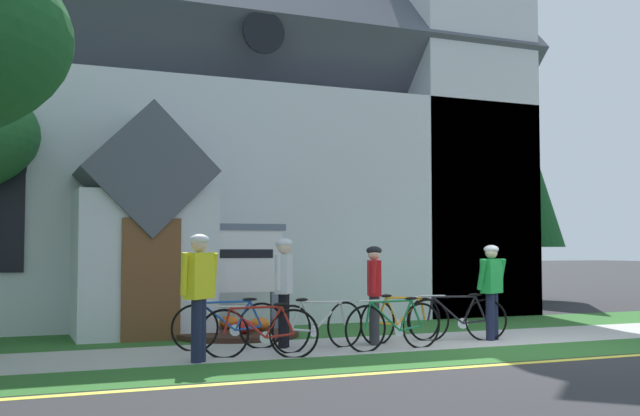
% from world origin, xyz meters
% --- Properties ---
extents(ground, '(140.00, 140.00, 0.00)m').
position_xyz_m(ground, '(0.00, 4.00, 0.00)').
color(ground, '#2B2B2D').
extents(sidewalk_slab, '(32.00, 2.06, 0.01)m').
position_xyz_m(sidewalk_slab, '(-2.89, 1.46, 0.01)').
color(sidewalk_slab, '#B7B5AD').
rests_on(sidewalk_slab, ground).
extents(grass_verge, '(32.00, 1.45, 0.01)m').
position_xyz_m(grass_verge, '(-2.89, -0.30, 0.00)').
color(grass_verge, '#2D6628').
rests_on(grass_verge, ground).
extents(church_lawn, '(24.00, 2.39, 0.01)m').
position_xyz_m(church_lawn, '(-2.89, 3.68, 0.00)').
color(church_lawn, '#2D6628').
rests_on(church_lawn, ground).
extents(curb_paint_stripe, '(28.00, 0.16, 0.01)m').
position_xyz_m(curb_paint_stripe, '(-2.89, -1.18, 0.00)').
color(curb_paint_stripe, yellow).
rests_on(curb_paint_stripe, ground).
extents(church_building, '(14.49, 12.72, 13.35)m').
position_xyz_m(church_building, '(-2.53, 10.01, 4.77)').
color(church_building, silver).
rests_on(church_building, ground).
extents(church_sign, '(2.00, 0.28, 2.04)m').
position_xyz_m(church_sign, '(-3.86, 3.64, 1.33)').
color(church_sign, slate).
rests_on(church_sign, ground).
extents(flower_bed, '(2.25, 2.25, 0.34)m').
position_xyz_m(flower_bed, '(-3.88, 3.40, 0.08)').
color(flower_bed, '#382319').
rests_on(flower_bed, ground).
extents(bicycle_white, '(1.66, 0.61, 0.83)m').
position_xyz_m(bicycle_white, '(-0.54, 1.33, 0.38)').
color(bicycle_white, black).
rests_on(bicycle_white, ground).
extents(bicycle_blue, '(1.62, 0.68, 0.81)m').
position_xyz_m(bicycle_blue, '(-4.30, 0.68, 0.37)').
color(bicycle_blue, black).
rests_on(bicycle_blue, ground).
extents(bicycle_black, '(1.76, 0.58, 0.84)m').
position_xyz_m(bicycle_black, '(-3.19, 1.13, 0.39)').
color(bicycle_black, black).
rests_on(bicycle_black, ground).
extents(bicycle_orange, '(1.77, 0.46, 0.84)m').
position_xyz_m(bicycle_orange, '(-1.52, 1.53, 0.39)').
color(bicycle_orange, black).
rests_on(bicycle_orange, ground).
extents(bicycle_red, '(1.79, 0.16, 0.82)m').
position_xyz_m(bicycle_red, '(-4.46, 1.71, 0.38)').
color(bicycle_red, black).
rests_on(bicycle_red, ground).
extents(bicycle_green, '(1.77, 0.21, 0.83)m').
position_xyz_m(bicycle_green, '(-2.09, 0.72, 0.38)').
color(bicycle_green, black).
rests_on(bicycle_green, ground).
extents(cyclist_in_white_jersey, '(0.37, 0.65, 1.62)m').
position_xyz_m(cyclist_in_white_jersey, '(-2.09, 1.41, 0.94)').
color(cyclist_in_white_jersey, '#2D2D33').
rests_on(cyclist_in_white_jersey, ground).
extents(cyclist_in_orange_jersey, '(0.62, 0.42, 1.64)m').
position_xyz_m(cyclist_in_orange_jersey, '(0.05, 1.15, 0.96)').
color(cyclist_in_orange_jersey, '#191E38').
rests_on(cyclist_in_orange_jersey, ground).
extents(cyclist_in_red_jersey, '(0.46, 0.57, 1.74)m').
position_xyz_m(cyclist_in_red_jersey, '(-3.60, 1.60, 1.03)').
color(cyclist_in_red_jersey, black).
rests_on(cyclist_in_red_jersey, ground).
extents(cyclist_in_yellow_jersey, '(0.58, 0.53, 1.78)m').
position_xyz_m(cyclist_in_yellow_jersey, '(-5.22, 0.56, 1.06)').
color(cyclist_in_yellow_jersey, '#191E38').
rests_on(cyclist_in_yellow_jersey, ground).
extents(roadside_conifer, '(3.08, 3.08, 6.84)m').
position_xyz_m(roadside_conifer, '(6.78, 9.53, 4.23)').
color(roadside_conifer, '#4C3823').
rests_on(roadside_conifer, ground).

